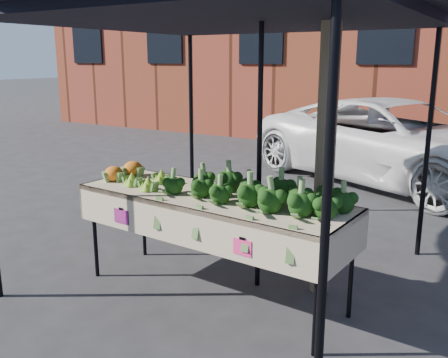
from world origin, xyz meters
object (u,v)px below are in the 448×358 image
at_px(table, 212,246).
at_px(vehicle, 406,28).
at_px(canopy, 229,132).
at_px(street_tree, 333,7).

distance_m(table, vehicle, 5.41).
bearing_deg(vehicle, table, -161.00).
bearing_deg(canopy, street_tree, 7.88).
relative_size(vehicle, street_tree, 1.04).
height_order(vehicle, street_tree, vehicle).
distance_m(vehicle, street_tree, 4.44).
relative_size(canopy, vehicle, 0.64).
bearing_deg(street_tree, canopy, -172.12).
bearing_deg(vehicle, street_tree, -151.71).
distance_m(canopy, vehicle, 4.70).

